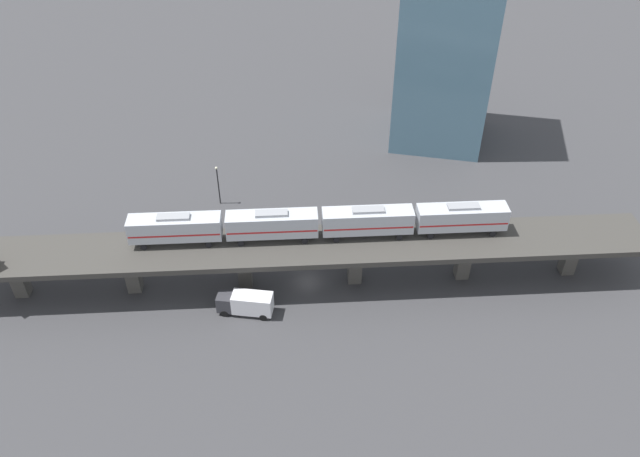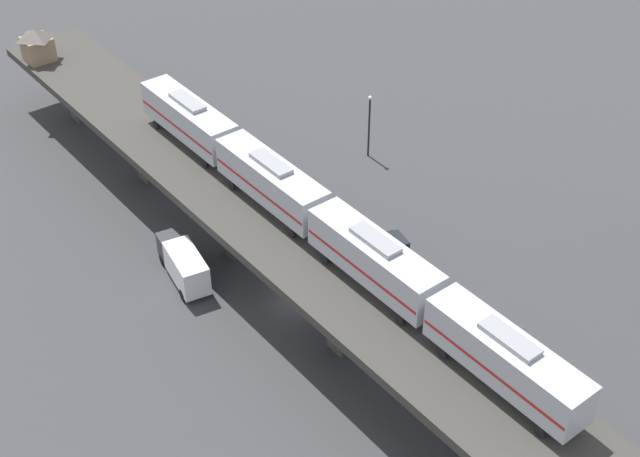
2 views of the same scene
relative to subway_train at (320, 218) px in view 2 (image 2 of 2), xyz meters
The scene contains 8 objects.
ground_plane 9.53m from the subway_train, 37.07° to the right, with size 400.00×400.00×0.00m, color #38383A.
elevated_viaduct 4.22m from the subway_train, 39.35° to the right, with size 32.19×90.99×6.71m.
subway_train is the anchor object (origin of this frame).
signal_hut 43.19m from the subway_train, 69.77° to the right, with size 3.95×3.95×3.40m.
street_car_white 24.94m from the subway_train, 115.73° to the left, with size 2.09×4.47×1.89m.
street_car_black 12.61m from the subway_train, 157.83° to the right, with size 2.08×4.47×1.89m.
delivery_truck 14.25m from the subway_train, 40.59° to the right, with size 2.82×7.35×3.20m.
street_lamp 24.22m from the subway_train, 125.19° to the right, with size 0.44×0.44×6.94m.
Camera 2 is at (19.50, 51.33, 49.73)m, focal length 50.00 mm.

